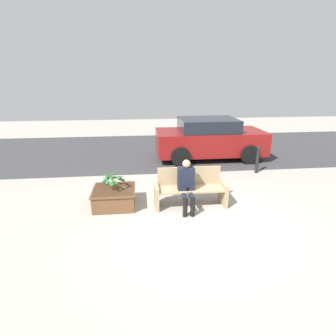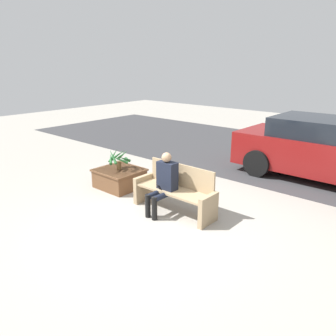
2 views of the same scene
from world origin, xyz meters
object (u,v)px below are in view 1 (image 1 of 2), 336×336
at_px(person_seated, 187,183).
at_px(parked_car, 209,139).
at_px(planter_box, 114,197).
at_px(potted_plant, 113,179).
at_px(bench, 190,189).
at_px(bollard_post, 258,159).

bearing_deg(person_seated, parked_car, 68.66).
distance_m(planter_box, parked_car, 4.97).
xyz_separation_m(person_seated, potted_plant, (-1.69, 0.34, 0.06)).
bearing_deg(bench, person_seated, -122.18).
bearing_deg(parked_car, potted_plant, -131.42).
relative_size(person_seated, planter_box, 1.19).
bearing_deg(bollard_post, bench, -141.91).
bearing_deg(parked_car, bollard_post, -58.17).
relative_size(person_seated, potted_plant, 2.05).
relative_size(parked_car, bollard_post, 4.51).
relative_size(bench, bollard_post, 1.92).
relative_size(planter_box, parked_car, 0.25).
height_order(person_seated, parked_car, parked_car).
bearing_deg(planter_box, potted_plant, 155.43).
bearing_deg(parked_car, bench, -110.72).
height_order(bench, potted_plant, potted_plant).
xyz_separation_m(planter_box, bollard_post, (4.40, 1.89, 0.23)).
relative_size(bench, potted_plant, 2.96).
height_order(bench, bollard_post, bench).
height_order(planter_box, potted_plant, potted_plant).
xyz_separation_m(parked_car, bollard_post, (1.13, -1.82, -0.29)).
bearing_deg(planter_box, parked_car, 48.62).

